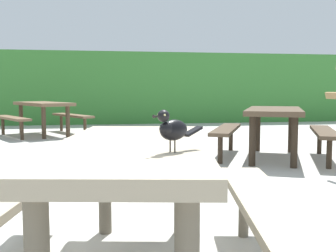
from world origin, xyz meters
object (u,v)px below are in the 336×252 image
(picnic_table_mid_right, at_px, (43,110))
(picnic_table_foreground, at_px, (132,176))
(bird_grackle, at_px, (172,129))
(picnic_table_mid_left, at_px, (274,121))

(picnic_table_mid_right, bearing_deg, picnic_table_foreground, -78.97)
(bird_grackle, distance_m, picnic_table_mid_right, 7.90)
(picnic_table_foreground, xyz_separation_m, picnic_table_mid_left, (2.36, 3.51, 0.00))
(bird_grackle, height_order, picnic_table_mid_left, bird_grackle)
(bird_grackle, xyz_separation_m, picnic_table_mid_left, (2.22, 3.91, -0.29))
(bird_grackle, height_order, picnic_table_mid_right, bird_grackle)
(picnic_table_foreground, distance_m, picnic_table_mid_left, 4.23)
(bird_grackle, xyz_separation_m, picnic_table_mid_right, (-1.57, 7.73, -0.29))
(bird_grackle, bearing_deg, picnic_table_mid_right, 101.49)
(picnic_table_foreground, xyz_separation_m, picnic_table_mid_right, (-1.43, 7.33, 0.00))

